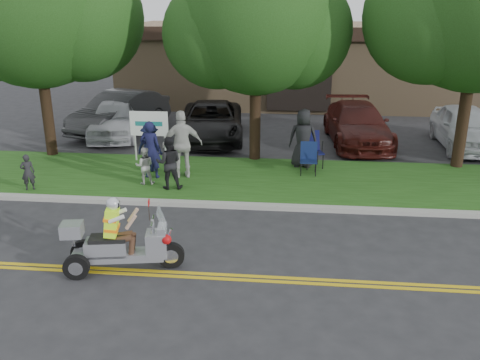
# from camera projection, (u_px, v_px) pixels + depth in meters

# --- Properties ---
(ground) EXTENTS (120.00, 120.00, 0.00)m
(ground) POSITION_uv_depth(u_px,v_px,m) (204.00, 263.00, 10.39)
(ground) COLOR #28282B
(ground) RESTS_ON ground
(centerline_near) EXTENTS (60.00, 0.10, 0.01)m
(centerline_near) POSITION_uv_depth(u_px,v_px,m) (199.00, 278.00, 9.84)
(centerline_near) COLOR gold
(centerline_near) RESTS_ON ground
(centerline_far) EXTENTS (60.00, 0.10, 0.01)m
(centerline_far) POSITION_uv_depth(u_px,v_px,m) (201.00, 273.00, 9.99)
(centerline_far) COLOR gold
(centerline_far) RESTS_ON ground
(curb) EXTENTS (60.00, 0.25, 0.12)m
(curb) POSITION_uv_depth(u_px,v_px,m) (224.00, 205.00, 13.24)
(curb) COLOR #A8A89E
(curb) RESTS_ON ground
(grass_verge) EXTENTS (60.00, 4.00, 0.10)m
(grass_verge) POSITION_uv_depth(u_px,v_px,m) (233.00, 178.00, 15.26)
(grass_verge) COLOR #1E4813
(grass_verge) RESTS_ON ground
(commercial_building) EXTENTS (18.00, 8.20, 4.00)m
(commercial_building) POSITION_uv_depth(u_px,v_px,m) (299.00, 62.00, 27.36)
(commercial_building) COLOR #9E7F5B
(commercial_building) RESTS_ON ground
(tree_left) EXTENTS (6.62, 5.40, 7.78)m
(tree_left) POSITION_uv_depth(u_px,v_px,m) (37.00, 9.00, 16.01)
(tree_left) COLOR #332114
(tree_left) RESTS_ON ground
(tree_mid) EXTENTS (5.88, 4.80, 7.05)m
(tree_mid) POSITION_uv_depth(u_px,v_px,m) (258.00, 24.00, 15.66)
(tree_mid) COLOR #332114
(tree_mid) RESTS_ON ground
(business_sign) EXTENTS (1.25, 0.06, 1.75)m
(business_sign) POSITION_uv_depth(u_px,v_px,m) (149.00, 126.00, 16.45)
(business_sign) COLOR silver
(business_sign) RESTS_ON ground
(trike_scooter) EXTENTS (2.36, 0.94, 1.55)m
(trike_scooter) POSITION_uv_depth(u_px,v_px,m) (118.00, 245.00, 10.00)
(trike_scooter) COLOR black
(trike_scooter) RESTS_ON ground
(lawn_chair_a) EXTENTS (0.51, 0.53, 0.96)m
(lawn_chair_a) POSITION_uv_depth(u_px,v_px,m) (309.00, 156.00, 15.40)
(lawn_chair_a) COLOR black
(lawn_chair_a) RESTS_ON grass_verge
(lawn_chair_b) EXTENTS (0.75, 0.77, 1.12)m
(lawn_chair_b) POSITION_uv_depth(u_px,v_px,m) (312.00, 147.00, 16.05)
(lawn_chair_b) COLOR black
(lawn_chair_b) RESTS_ON grass_verge
(spectator_adult_left) EXTENTS (0.65, 0.45, 1.71)m
(spectator_adult_left) POSITION_uv_depth(u_px,v_px,m) (151.00, 150.00, 14.94)
(spectator_adult_left) COLOR #15163B
(spectator_adult_left) RESTS_ON grass_verge
(spectator_adult_mid) EXTENTS (0.81, 0.68, 1.49)m
(spectator_adult_mid) POSITION_uv_depth(u_px,v_px,m) (169.00, 163.00, 14.08)
(spectator_adult_mid) COLOR black
(spectator_adult_mid) RESTS_ON grass_verge
(spectator_adult_right) EXTENTS (1.27, 0.80, 2.01)m
(spectator_adult_right) POSITION_uv_depth(u_px,v_px,m) (182.00, 144.00, 14.91)
(spectator_adult_right) COLOR beige
(spectator_adult_right) RESTS_ON grass_verge
(spectator_chair_a) EXTENTS (1.09, 0.86, 1.48)m
(spectator_chair_a) POSITION_uv_depth(u_px,v_px,m) (150.00, 147.00, 15.58)
(spectator_chair_a) COLOR #141939
(spectator_chair_a) RESTS_ON grass_verge
(spectator_chair_b) EXTENTS (0.96, 0.68, 1.86)m
(spectator_chair_b) POSITION_uv_depth(u_px,v_px,m) (303.00, 138.00, 15.89)
(spectator_chair_b) COLOR black
(spectator_chair_b) RESTS_ON grass_verge
(child_left) EXTENTS (0.44, 0.38, 1.02)m
(child_left) POSITION_uv_depth(u_px,v_px,m) (28.00, 172.00, 14.04)
(child_left) COLOR black
(child_left) RESTS_ON grass_verge
(child_right) EXTENTS (0.60, 0.51, 1.08)m
(child_right) POSITION_uv_depth(u_px,v_px,m) (145.00, 166.00, 14.49)
(child_right) COLOR #B8B9B2
(child_right) RESTS_ON grass_verge
(parked_car_far_left) EXTENTS (2.56, 4.69, 1.51)m
(parked_car_far_left) POSITION_uv_depth(u_px,v_px,m) (116.00, 118.00, 19.97)
(parked_car_far_left) COLOR #B6B7BE
(parked_car_far_left) RESTS_ON ground
(parked_car_left) EXTENTS (3.24, 5.25, 1.63)m
(parked_car_left) POSITION_uv_depth(u_px,v_px,m) (120.00, 112.00, 20.75)
(parked_car_left) COLOR #2F2F32
(parked_car_left) RESTS_ON ground
(parked_car_mid) EXTENTS (2.93, 5.35, 1.42)m
(parked_car_mid) POSITION_uv_depth(u_px,v_px,m) (211.00, 121.00, 19.63)
(parked_car_mid) COLOR black
(parked_car_mid) RESTS_ON ground
(parked_car_right) EXTENTS (2.45, 5.23, 1.48)m
(parked_car_right) POSITION_uv_depth(u_px,v_px,m) (357.00, 124.00, 19.04)
(parked_car_right) COLOR #41130F
(parked_car_right) RESTS_ON ground
(parked_car_far_right) EXTENTS (1.97, 4.57, 1.54)m
(parked_car_far_right) POSITION_uv_depth(u_px,v_px,m) (465.00, 127.00, 18.45)
(parked_car_far_right) COLOR silver
(parked_car_far_right) RESTS_ON ground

